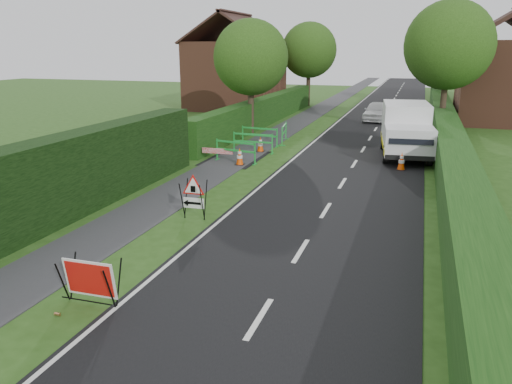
# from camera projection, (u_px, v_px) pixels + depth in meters

# --- Properties ---
(ground) EXTENTS (120.00, 120.00, 0.00)m
(ground) POSITION_uv_depth(u_px,v_px,m) (195.00, 254.00, 12.63)
(ground) COLOR #264914
(ground) RESTS_ON ground
(road_surface) EXTENTS (6.00, 90.00, 0.02)m
(road_surface) POSITION_uv_depth(u_px,v_px,m) (389.00, 107.00, 43.83)
(road_surface) COLOR black
(road_surface) RESTS_ON ground
(footpath) EXTENTS (2.00, 90.00, 0.02)m
(footpath) POSITION_uv_depth(u_px,v_px,m) (327.00, 105.00, 45.48)
(footpath) COLOR #2D2D30
(footpath) RESTS_ON ground
(hedge_west_near) EXTENTS (1.10, 18.00, 2.50)m
(hedge_west_near) POSITION_uv_depth(u_px,v_px,m) (34.00, 232.00, 14.13)
(hedge_west_near) COLOR black
(hedge_west_near) RESTS_ON ground
(hedge_west_far) EXTENTS (1.00, 24.00, 1.80)m
(hedge_west_far) POSITION_uv_depth(u_px,v_px,m) (264.00, 124.00, 34.21)
(hedge_west_far) COLOR #14380F
(hedge_west_far) RESTS_ON ground
(hedge_east) EXTENTS (1.20, 50.00, 1.50)m
(hedge_east) POSITION_uv_depth(u_px,v_px,m) (445.00, 151.00, 25.30)
(hedge_east) COLOR #14380F
(hedge_east) RESTS_ON ground
(house_west) EXTENTS (7.50, 7.40, 7.88)m
(house_west) POSITION_uv_depth(u_px,v_px,m) (236.00, 74.00, 42.20)
(house_west) COLOR brown
(house_west) RESTS_ON ground
(house_east_b) EXTENTS (7.50, 7.40, 7.88)m
(house_east_b) POSITION_uv_depth(u_px,v_px,m) (501.00, 72.00, 46.58)
(house_east_b) COLOR brown
(house_east_b) RESTS_ON ground
(tree_nw) EXTENTS (4.40, 4.40, 6.70)m
(tree_nw) POSITION_uv_depth(u_px,v_px,m) (251.00, 58.00, 29.19)
(tree_nw) COLOR #2D2116
(tree_nw) RESTS_ON ground
(tree_ne) EXTENTS (5.20, 5.20, 7.79)m
(tree_ne) POSITION_uv_depth(u_px,v_px,m) (449.00, 45.00, 29.36)
(tree_ne) COLOR #2D2116
(tree_ne) RESTS_ON ground
(tree_fw) EXTENTS (4.80, 4.80, 7.24)m
(tree_fw) POSITION_uv_depth(u_px,v_px,m) (309.00, 50.00, 43.70)
(tree_fw) COLOR #2D2116
(tree_fw) RESTS_ON ground
(tree_fe) EXTENTS (4.20, 4.20, 6.33)m
(tree_fe) POSITION_uv_depth(u_px,v_px,m) (440.00, 57.00, 44.23)
(tree_fe) COLOR #2D2116
(tree_fe) RESTS_ON ground
(red_rect_sign) EXTENTS (1.15, 0.70, 0.96)m
(red_rect_sign) POSITION_uv_depth(u_px,v_px,m) (90.00, 280.00, 10.02)
(red_rect_sign) COLOR black
(red_rect_sign) RESTS_ON ground
(triangle_sign) EXTENTS (0.84, 0.84, 1.18)m
(triangle_sign) POSITION_uv_depth(u_px,v_px,m) (192.00, 194.00, 14.95)
(triangle_sign) COLOR black
(triangle_sign) RESTS_ON ground
(works_van) EXTENTS (2.68, 5.59, 2.46)m
(works_van) POSITION_uv_depth(u_px,v_px,m) (406.00, 129.00, 23.78)
(works_van) COLOR silver
(works_van) RESTS_ON ground
(traffic_cone_0) EXTENTS (0.38, 0.38, 0.79)m
(traffic_cone_0) POSITION_uv_depth(u_px,v_px,m) (401.00, 161.00, 21.21)
(traffic_cone_0) COLOR black
(traffic_cone_0) RESTS_ON ground
(traffic_cone_1) EXTENTS (0.38, 0.38, 0.79)m
(traffic_cone_1) POSITION_uv_depth(u_px,v_px,m) (427.00, 153.00, 22.82)
(traffic_cone_1) COLOR black
(traffic_cone_1) RESTS_ON ground
(traffic_cone_2) EXTENTS (0.38, 0.38, 0.79)m
(traffic_cone_2) POSITION_uv_depth(u_px,v_px,m) (413.00, 142.00, 25.49)
(traffic_cone_2) COLOR black
(traffic_cone_2) RESTS_ON ground
(traffic_cone_3) EXTENTS (0.38, 0.38, 0.79)m
(traffic_cone_3) POSITION_uv_depth(u_px,v_px,m) (240.00, 156.00, 22.12)
(traffic_cone_3) COLOR black
(traffic_cone_3) RESTS_ON ground
(traffic_cone_4) EXTENTS (0.38, 0.38, 0.79)m
(traffic_cone_4) POSITION_uv_depth(u_px,v_px,m) (260.00, 144.00, 24.95)
(traffic_cone_4) COLOR black
(traffic_cone_4) RESTS_ON ground
(ped_barrier_0) EXTENTS (2.09, 0.72, 1.00)m
(ped_barrier_0) POSITION_uv_depth(u_px,v_px,m) (236.00, 149.00, 22.60)
(ped_barrier_0) COLOR green
(ped_barrier_0) RESTS_ON ground
(ped_barrier_1) EXTENTS (2.06, 0.36, 1.00)m
(ped_barrier_1) POSITION_uv_depth(u_px,v_px,m) (253.00, 140.00, 24.68)
(ped_barrier_1) COLOR green
(ped_barrier_1) RESTS_ON ground
(ped_barrier_2) EXTENTS (2.09, 0.57, 1.00)m
(ped_barrier_2) POSITION_uv_depth(u_px,v_px,m) (260.00, 134.00, 26.49)
(ped_barrier_2) COLOR green
(ped_barrier_2) RESTS_ON ground
(ped_barrier_3) EXTENTS (0.66, 2.09, 1.00)m
(ped_barrier_3) POSITION_uv_depth(u_px,v_px,m) (284.00, 131.00, 27.38)
(ped_barrier_3) COLOR green
(ped_barrier_3) RESTS_ON ground
(redwhite_plank) EXTENTS (1.50, 0.10, 0.25)m
(redwhite_plank) POSITION_uv_depth(u_px,v_px,m) (218.00, 160.00, 23.13)
(redwhite_plank) COLOR red
(redwhite_plank) RESTS_ON ground
(litter_can) EXTENTS (0.12, 0.07, 0.07)m
(litter_can) POSITION_uv_depth(u_px,v_px,m) (58.00, 316.00, 9.73)
(litter_can) COLOR #BF7F4C
(litter_can) RESTS_ON ground
(hatchback_car) EXTENTS (1.78, 4.05, 1.36)m
(hatchback_car) POSITION_uv_depth(u_px,v_px,m) (377.00, 111.00, 35.55)
(hatchback_car) COLOR white
(hatchback_car) RESTS_ON ground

